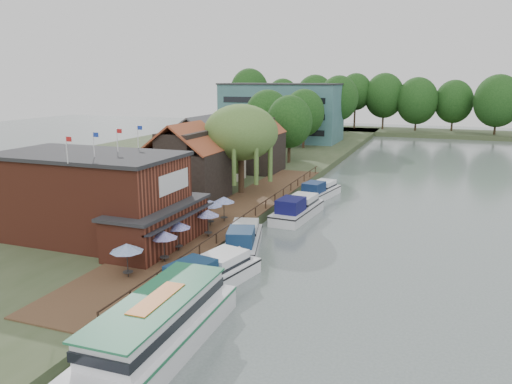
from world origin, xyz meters
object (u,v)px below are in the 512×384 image
(umbrella_1, at_px, (164,246))
(tour_boat, at_px, (151,331))
(willow, at_px, (241,149))
(umbrella_4, at_px, (210,213))
(umbrella_2, at_px, (178,236))
(umbrella_5, at_px, (224,209))
(cottage_c, at_px, (256,142))
(cruiser_0, at_px, (209,271))
(umbrella_3, at_px, (208,223))
(cruiser_1, at_px, (243,236))
(cottage_a, at_px, (186,162))
(pub, at_px, (110,198))
(swan, at_px, (206,316))
(hotel_block, at_px, (281,112))
(cottage_b, at_px, (203,149))
(cruiser_2, at_px, (297,206))
(cruiser_3, at_px, (319,189))
(umbrella_0, at_px, (127,260))

(umbrella_1, relative_size, tour_boat, 0.17)
(willow, relative_size, umbrella_4, 4.39)
(umbrella_2, distance_m, umbrella_5, 8.78)
(cottage_c, xyz_separation_m, cruiser_0, (10.95, -37.92, -4.02))
(umbrella_3, distance_m, cruiser_0, 8.23)
(umbrella_2, bearing_deg, cottage_c, 100.87)
(cruiser_1, bearing_deg, cottage_a, 120.38)
(pub, distance_m, swan, 15.89)
(cruiser_0, bearing_deg, hotel_block, 116.73)
(cottage_b, xyz_separation_m, cruiser_2, (15.68, -9.51, -4.01))
(cruiser_0, bearing_deg, tour_boat, -70.51)
(umbrella_1, relative_size, cruiser_2, 0.23)
(cruiser_1, height_order, cruiser_3, cruiser_1)
(umbrella_2, distance_m, umbrella_3, 4.03)
(pub, distance_m, cottage_b, 25.33)
(hotel_block, distance_m, umbrella_2, 73.25)
(umbrella_2, xyz_separation_m, umbrella_3, (0.65, 3.98, 0.00))
(umbrella_0, relative_size, umbrella_5, 1.00)
(umbrella_4, relative_size, cruiser_1, 0.25)
(umbrella_2, xyz_separation_m, cruiser_0, (4.30, -3.32, -1.06))
(umbrella_2, height_order, swan, umbrella_2)
(umbrella_0, bearing_deg, cruiser_0, 28.23)
(cottage_a, height_order, swan, cottage_a)
(umbrella_2, distance_m, swan, 10.06)
(cottage_c, bearing_deg, cruiser_2, -57.75)
(willow, bearing_deg, umbrella_5, -75.28)
(umbrella_5, relative_size, cruiser_2, 0.23)
(cottage_a, distance_m, umbrella_5, 10.64)
(umbrella_2, bearing_deg, umbrella_0, -95.22)
(hotel_block, relative_size, umbrella_2, 10.69)
(cottage_b, xyz_separation_m, cruiser_3, (15.68, 0.21, -4.15))
(willow, relative_size, cruiser_1, 1.09)
(umbrella_1, bearing_deg, cottage_b, 111.20)
(cruiser_0, xyz_separation_m, cruiser_1, (-0.87, 8.33, -0.09))
(cruiser_2, bearing_deg, hotel_block, 114.20)
(cruiser_1, bearing_deg, cruiser_3, 69.70)
(umbrella_4, bearing_deg, willow, 100.40)
(cottage_b, xyz_separation_m, tour_boat, (16.06, -38.08, -3.69))
(cruiser_3, height_order, swan, cruiser_3)
(cottage_c, height_order, umbrella_4, cottage_c)
(umbrella_2, bearing_deg, pub, 174.79)
(cottage_a, distance_m, cottage_c, 19.03)
(umbrella_1, bearing_deg, umbrella_5, 91.56)
(willow, bearing_deg, tour_boat, -75.49)
(cottage_a, bearing_deg, swan, -59.29)
(cottage_c, relative_size, cruiser_0, 0.84)
(umbrella_0, bearing_deg, cottage_b, 107.78)
(cottage_c, height_order, cruiser_3, cottage_c)
(umbrella_4, height_order, tour_boat, umbrella_4)
(umbrella_2, bearing_deg, willow, 98.68)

